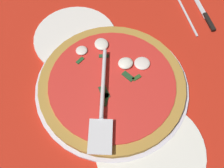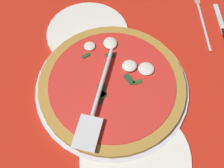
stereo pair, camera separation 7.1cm
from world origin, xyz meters
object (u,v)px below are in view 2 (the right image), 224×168
at_px(dinner_plate_right, 88,33).
at_px(pizza, 112,84).
at_px(dinner_plate_left, 135,157).
at_px(place_setting_near, 213,27).
at_px(pizza_server, 97,101).

height_order(dinner_plate_right, pizza, pizza).
height_order(dinner_plate_left, dinner_plate_right, same).
bearing_deg(dinner_plate_right, place_setting_near, -97.10).
relative_size(dinner_plate_left, place_setting_near, 1.12).
xyz_separation_m(dinner_plate_right, pizza, (-0.19, -0.04, 0.02)).
xyz_separation_m(dinner_plate_left, pizza, (0.19, 0.02, 0.02)).
xyz_separation_m(pizza_server, place_setting_near, (0.20, -0.38, -0.04)).
bearing_deg(dinner_plate_left, pizza_server, 25.05).
height_order(dinner_plate_right, pizza_server, pizza_server).
bearing_deg(pizza, dinner_plate_left, -175.07).
xyz_separation_m(dinner_plate_left, place_setting_near, (0.33, -0.32, -0.00)).
relative_size(dinner_plate_left, pizza_server, 0.97).
height_order(dinner_plate_right, place_setting_near, place_setting_near).
relative_size(pizza, place_setting_near, 1.65).
xyz_separation_m(dinner_plate_left, pizza_server, (0.14, 0.06, 0.04)).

